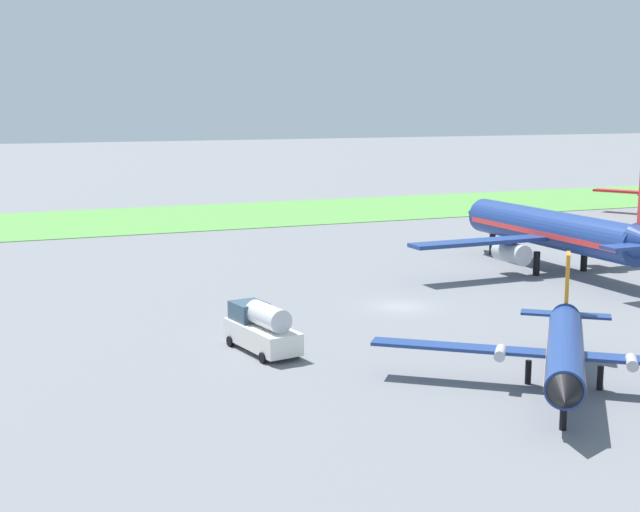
# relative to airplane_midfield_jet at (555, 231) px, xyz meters

# --- Properties ---
(ground_plane) EXTENTS (600.00, 600.00, 0.00)m
(ground_plane) POSITION_rel_airplane_midfield_jet_xyz_m (-20.31, -7.80, -3.93)
(ground_plane) COLOR slate
(grass_taxiway_strip) EXTENTS (360.00, 28.00, 0.08)m
(grass_taxiway_strip) POSITION_rel_airplane_midfield_jet_xyz_m (-20.31, 52.26, -3.89)
(grass_taxiway_strip) COLOR #549342
(grass_taxiway_strip) RESTS_ON ground_plane
(airplane_midfield_jet) EXTENTS (30.87, 30.26, 10.92)m
(airplane_midfield_jet) POSITION_rel_airplane_midfield_jet_xyz_m (0.00, 0.00, 0.00)
(airplane_midfield_jet) COLOR navy
(airplane_midfield_jet) RESTS_ON ground_plane
(airplane_foreground_turboprop) EXTENTS (18.34, 16.28, 6.59)m
(airplane_foreground_turboprop) POSITION_rel_airplane_midfield_jet_xyz_m (-21.24, -29.71, -1.52)
(airplane_foreground_turboprop) COLOR navy
(airplane_foreground_turboprop) RESTS_ON ground_plane
(fuel_truck_near_gate) EXTENTS (3.53, 6.82, 3.29)m
(fuel_truck_near_gate) POSITION_rel_airplane_midfield_jet_xyz_m (-34.57, -15.89, -2.35)
(fuel_truck_near_gate) COLOR white
(fuel_truck_near_gate) RESTS_ON ground_plane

